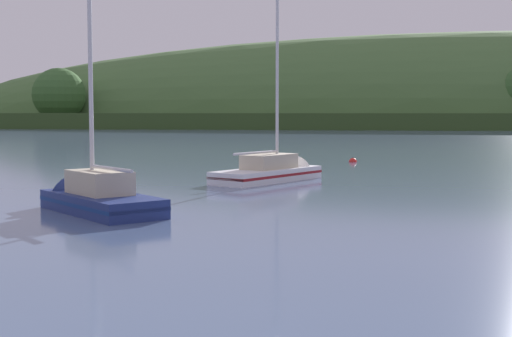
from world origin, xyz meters
The scene contains 4 objects.
far_shoreline_hill centered at (52.36, 200.66, 0.18)m, with size 434.19×120.26×52.14m.
sailboat_midwater_white centered at (-4.71, 40.95, 0.30)m, with size 7.09×8.64×12.76m.
sailboat_far_left centered at (-12.24, 27.33, 0.38)m, with size 6.53×7.11×12.50m.
mooring_buoy_midchannel centered at (1.29, 56.58, 0.00)m, with size 0.64×0.64×0.72m.
Camera 1 is at (-4.53, -1.70, 4.03)m, focal length 50.67 mm.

